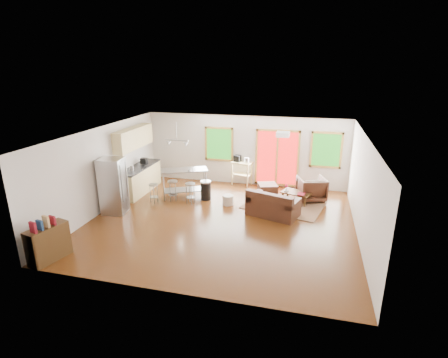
% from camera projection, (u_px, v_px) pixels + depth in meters
% --- Properties ---
extents(floor, '(7.50, 7.00, 0.02)m').
position_uv_depth(floor, '(221.00, 221.00, 10.21)').
color(floor, '#391C09').
rests_on(floor, ground).
extents(ceiling, '(7.50, 7.00, 0.02)m').
position_uv_depth(ceiling, '(221.00, 133.00, 9.39)').
color(ceiling, silver).
rests_on(ceiling, ground).
extents(back_wall, '(7.50, 0.02, 2.60)m').
position_uv_depth(back_wall, '(245.00, 150.00, 13.03)').
color(back_wall, beige).
rests_on(back_wall, ground).
extents(left_wall, '(0.02, 7.00, 2.60)m').
position_uv_depth(left_wall, '(103.00, 169.00, 10.68)').
color(left_wall, beige).
rests_on(left_wall, ground).
extents(right_wall, '(0.02, 7.00, 2.60)m').
position_uv_depth(right_wall, '(363.00, 190.00, 8.92)').
color(right_wall, beige).
rests_on(right_wall, ground).
extents(front_wall, '(7.50, 0.02, 2.60)m').
position_uv_depth(front_wall, '(174.00, 235.00, 6.57)').
color(front_wall, beige).
rests_on(front_wall, ground).
extents(window_left, '(1.10, 0.05, 1.30)m').
position_uv_depth(window_left, '(219.00, 144.00, 13.16)').
color(window_left, '#174F12').
rests_on(window_left, back_wall).
extents(french_doors, '(1.60, 0.05, 2.10)m').
position_uv_depth(french_doors, '(277.00, 158.00, 12.77)').
color(french_doors, '#A3110F').
rests_on(french_doors, back_wall).
extents(window_right, '(1.10, 0.05, 1.30)m').
position_uv_depth(window_right, '(326.00, 150.00, 12.25)').
color(window_right, '#174F12').
rests_on(window_right, back_wall).
extents(rug, '(2.75, 2.34, 0.02)m').
position_uv_depth(rug, '(284.00, 205.00, 11.36)').
color(rug, '#4A5D39').
rests_on(rug, floor).
extents(loveseat, '(1.67, 1.25, 0.79)m').
position_uv_depth(loveseat, '(273.00, 206.00, 10.49)').
color(loveseat, black).
rests_on(loveseat, floor).
extents(coffee_table, '(1.06, 0.84, 0.37)m').
position_uv_depth(coffee_table, '(296.00, 194.00, 11.47)').
color(coffee_table, '#392511').
rests_on(coffee_table, floor).
extents(armchair, '(1.06, 1.03, 0.88)m').
position_uv_depth(armchair, '(311.00, 188.00, 11.67)').
color(armchair, black).
rests_on(armchair, floor).
extents(ottoman, '(0.79, 0.79, 0.41)m').
position_uv_depth(ottoman, '(267.00, 190.00, 12.16)').
color(ottoman, black).
rests_on(ottoman, floor).
extents(pouf, '(0.38, 0.38, 0.31)m').
position_uv_depth(pouf, '(228.00, 200.00, 11.37)').
color(pouf, beige).
rests_on(pouf, floor).
extents(vase, '(0.21, 0.21, 0.29)m').
position_uv_depth(vase, '(286.00, 190.00, 11.27)').
color(vase, silver).
rests_on(vase, coffee_table).
extents(book, '(0.23, 0.06, 0.31)m').
position_uv_depth(book, '(298.00, 189.00, 11.16)').
color(book, maroon).
rests_on(book, coffee_table).
extents(cabinets, '(0.64, 2.24, 2.30)m').
position_uv_depth(cabinets, '(138.00, 167.00, 12.30)').
color(cabinets, tan).
rests_on(cabinets, floor).
extents(refrigerator, '(0.78, 0.76, 1.71)m').
position_uv_depth(refrigerator, '(114.00, 186.00, 10.58)').
color(refrigerator, '#B7BABC').
rests_on(refrigerator, floor).
extents(island, '(1.68, 1.22, 0.99)m').
position_uv_depth(island, '(184.00, 178.00, 11.87)').
color(island, '#B7BABC').
rests_on(island, floor).
extents(cup, '(0.14, 0.12, 0.11)m').
position_uv_depth(cup, '(189.00, 171.00, 11.57)').
color(cup, silver).
rests_on(cup, island).
extents(bar_stool_a, '(0.38, 0.38, 0.64)m').
position_uv_depth(bar_stool_a, '(154.00, 189.00, 11.45)').
color(bar_stool_a, '#B7BABC').
rests_on(bar_stool_a, floor).
extents(bar_stool_b, '(0.43, 0.43, 0.70)m').
position_uv_depth(bar_stool_b, '(173.00, 186.00, 11.59)').
color(bar_stool_b, '#B7BABC').
rests_on(bar_stool_b, floor).
extents(bar_stool_c, '(0.39, 0.39, 0.69)m').
position_uv_depth(bar_stool_c, '(190.00, 189.00, 11.36)').
color(bar_stool_c, '#B7BABC').
rests_on(bar_stool_c, floor).
extents(trash_can, '(0.45, 0.45, 0.65)m').
position_uv_depth(trash_can, '(206.00, 190.00, 11.75)').
color(trash_can, black).
rests_on(trash_can, floor).
extents(kitchen_cart, '(0.82, 0.63, 1.13)m').
position_uv_depth(kitchen_cart, '(241.00, 165.00, 13.08)').
color(kitchen_cart, tan).
rests_on(kitchen_cart, floor).
extents(bookshelf, '(0.59, 1.01, 1.12)m').
position_uv_depth(bookshelf, '(48.00, 243.00, 8.06)').
color(bookshelf, '#392511').
rests_on(bookshelf, floor).
extents(ceiling_flush, '(0.35, 0.35, 0.12)m').
position_uv_depth(ceiling_flush, '(283.00, 134.00, 9.60)').
color(ceiling_flush, white).
rests_on(ceiling_flush, ceiling).
extents(pendant_light, '(0.80, 0.18, 0.79)m').
position_uv_depth(pendant_light, '(177.00, 143.00, 11.44)').
color(pendant_light, gray).
rests_on(pendant_light, ceiling).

